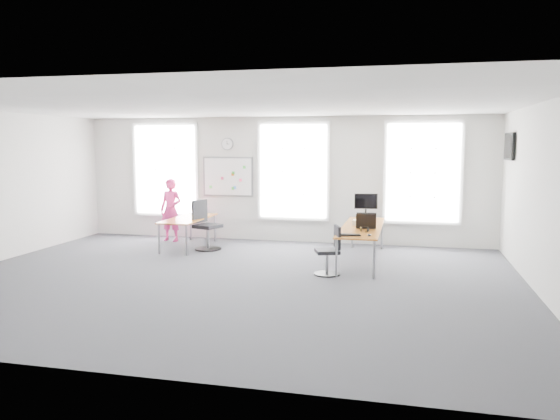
% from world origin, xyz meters
% --- Properties ---
extents(floor, '(10.00, 10.00, 0.00)m').
position_xyz_m(floor, '(0.00, 0.00, 0.00)').
color(floor, '#292A2F').
rests_on(floor, ground).
extents(ceiling, '(10.00, 10.00, 0.00)m').
position_xyz_m(ceiling, '(0.00, 0.00, 3.00)').
color(ceiling, white).
rests_on(ceiling, ground).
extents(wall_back, '(10.00, 0.00, 10.00)m').
position_xyz_m(wall_back, '(0.00, 4.00, 1.50)').
color(wall_back, silver).
rests_on(wall_back, ground).
extents(wall_front, '(10.00, 0.00, 10.00)m').
position_xyz_m(wall_front, '(0.00, -4.00, 1.50)').
color(wall_front, silver).
rests_on(wall_front, ground).
extents(wall_right, '(0.00, 10.00, 10.00)m').
position_xyz_m(wall_right, '(5.00, 0.00, 1.50)').
color(wall_right, silver).
rests_on(wall_right, ground).
extents(window_left, '(1.60, 0.06, 2.20)m').
position_xyz_m(window_left, '(-3.00, 3.97, 1.70)').
color(window_left, silver).
rests_on(window_left, wall_back).
extents(window_mid, '(1.60, 0.06, 2.20)m').
position_xyz_m(window_mid, '(0.30, 3.97, 1.70)').
color(window_mid, silver).
rests_on(window_mid, wall_back).
extents(window_right, '(1.60, 0.06, 2.20)m').
position_xyz_m(window_right, '(3.30, 3.97, 1.70)').
color(window_right, silver).
rests_on(window_right, wall_back).
extents(desk_right, '(0.78, 2.93, 0.71)m').
position_xyz_m(desk_right, '(2.11, 2.04, 0.67)').
color(desk_right, '#BE6F20').
rests_on(desk_right, ground).
extents(desk_left, '(0.75, 1.87, 0.68)m').
position_xyz_m(desk_left, '(-1.86, 2.67, 0.62)').
color(desk_left, '#BE6F20').
rests_on(desk_left, ground).
extents(chair_right, '(0.52, 0.52, 0.89)m').
position_xyz_m(chair_right, '(1.65, 0.78, 0.39)').
color(chair_right, black).
rests_on(chair_right, ground).
extents(chair_left, '(0.64, 0.64, 1.10)m').
position_xyz_m(chair_left, '(-1.40, 2.53, 0.48)').
color(chair_left, black).
rests_on(chair_left, ground).
extents(person, '(0.59, 0.42, 1.52)m').
position_xyz_m(person, '(-2.60, 3.36, 0.76)').
color(person, '#F03084').
rests_on(person, ground).
extents(whiteboard, '(1.20, 0.03, 0.90)m').
position_xyz_m(whiteboard, '(-1.35, 3.97, 1.55)').
color(whiteboard, white).
rests_on(whiteboard, wall_back).
extents(wall_clock, '(0.30, 0.04, 0.30)m').
position_xyz_m(wall_clock, '(-1.35, 3.97, 2.35)').
color(wall_clock, gray).
rests_on(wall_clock, wall_back).
extents(tv, '(0.06, 0.90, 0.55)m').
position_xyz_m(tv, '(4.95, 3.00, 2.30)').
color(tv, black).
rests_on(tv, wall_right).
extents(keyboard, '(0.45, 0.27, 0.02)m').
position_xyz_m(keyboard, '(1.97, 0.87, 0.72)').
color(keyboard, black).
rests_on(keyboard, desk_right).
extents(mouse, '(0.07, 0.11, 0.04)m').
position_xyz_m(mouse, '(2.33, 0.88, 0.73)').
color(mouse, black).
rests_on(mouse, desk_right).
extents(lens_cap, '(0.06, 0.06, 0.01)m').
position_xyz_m(lens_cap, '(2.25, 1.34, 0.72)').
color(lens_cap, black).
rests_on(lens_cap, desk_right).
extents(headphones, '(0.17, 0.09, 0.10)m').
position_xyz_m(headphones, '(2.20, 1.41, 0.76)').
color(headphones, black).
rests_on(headphones, desk_right).
extents(laptop_sleeve, '(0.39, 0.22, 0.31)m').
position_xyz_m(laptop_sleeve, '(2.21, 1.72, 0.86)').
color(laptop_sleeve, black).
rests_on(laptop_sleeve, desk_right).
extents(paper_stack, '(0.31, 0.24, 0.10)m').
position_xyz_m(paper_stack, '(2.06, 2.23, 0.76)').
color(paper_stack, beige).
rests_on(paper_stack, desk_right).
extents(monitor, '(0.50, 0.20, 0.56)m').
position_xyz_m(monitor, '(2.09, 3.17, 1.05)').
color(monitor, black).
rests_on(monitor, desk_right).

